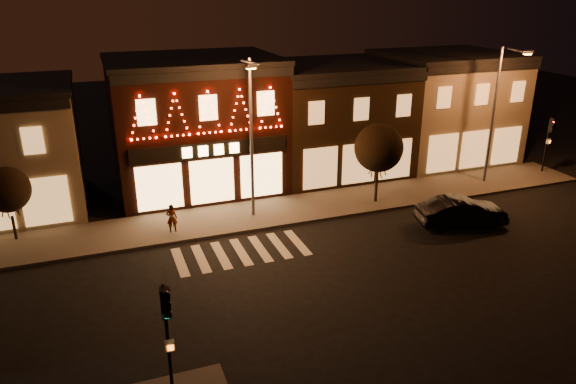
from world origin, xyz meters
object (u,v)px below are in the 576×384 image
streetlamp_mid (251,128)px  dark_sedan (461,212)px  pedestrian (172,218)px  traffic_signal_near (167,323)px

streetlamp_mid → dark_sedan: (10.33, -4.79, -4.46)m
dark_sedan → pedestrian: (-14.90, 4.37, 0.12)m
dark_sedan → pedestrian: bearing=84.8°
traffic_signal_near → pedestrian: size_ratio=2.69×
streetlamp_mid → dark_sedan: bearing=-38.9°
streetlamp_mid → traffic_signal_near: bearing=-130.7°
pedestrian → streetlamp_mid: bearing=-164.5°
streetlamp_mid → pedestrian: 6.31m
traffic_signal_near → streetlamp_mid: bearing=69.6°
traffic_signal_near → streetlamp_mid: 14.66m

